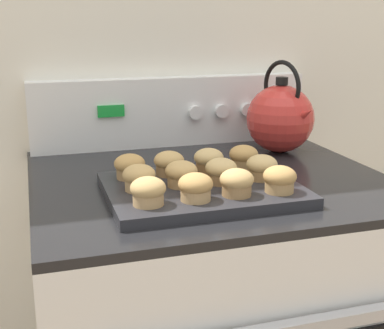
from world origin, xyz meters
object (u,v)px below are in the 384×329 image
muffin_r0_c3 (280,179)px  muffin_r1_c2 (221,171)px  muffin_r2_c2 (209,160)px  muffin_r2_c3 (244,157)px  muffin_r0_c0 (148,191)px  muffin_r2_c0 (130,166)px  muffin_r1_c0 (139,178)px  muffin_pan (202,190)px  muffin_r1_c3 (262,167)px  muffin_r1_c1 (181,174)px  muffin_r0_c1 (196,187)px  muffin_r0_c2 (237,182)px  muffin_r2_c1 (169,163)px  tea_kettle (281,117)px

muffin_r0_c3 → muffin_r1_c2: (-0.09, 0.09, 0.00)m
muffin_r0_c3 → muffin_r2_c2: same height
muffin_r2_c3 → muffin_r2_c2: bearing=-176.6°
muffin_r0_c0 → muffin_r0_c3: (0.26, -0.00, 0.00)m
muffin_r2_c0 → muffin_r1_c0: bearing=-88.2°
muffin_pan → muffin_r1_c3: bearing=-0.6°
muffin_pan → muffin_r2_c2: muffin_r2_c2 is taller
muffin_r1_c0 → muffin_r1_c1: 0.09m
muffin_r0_c1 → muffin_r1_c3: bearing=26.8°
muffin_r0_c2 → muffin_r2_c3: 0.19m
muffin_r0_c1 → muffin_r1_c2: same height
muffin_r1_c2 → muffin_r1_c3: size_ratio=1.00×
muffin_r1_c0 → muffin_r1_c1: size_ratio=1.00×
muffin_r2_c2 → muffin_r0_c1: bearing=-116.0°
muffin_r2_c1 → muffin_r0_c0: bearing=-116.1°
muffin_pan → muffin_r1_c0: size_ratio=5.93×
muffin_r2_c1 → muffin_r1_c2: bearing=-45.1°
muffin_pan → muffin_r1_c0: muffin_r1_c0 is taller
muffin_r1_c0 → muffin_r2_c3: bearing=19.0°
muffin_r0_c1 → muffin_r2_c2: (0.08, 0.17, 0.00)m
muffin_r0_c0 → muffin_r2_c3: (0.26, 0.17, 0.00)m
muffin_r1_c3 → muffin_r2_c0: same height
muffin_r1_c2 → muffin_r1_c1: bearing=177.4°
muffin_r0_c0 → muffin_r2_c0: 0.17m
muffin_r2_c1 → tea_kettle: (0.36, 0.19, 0.05)m
muffin_r0_c3 → muffin_r2_c1: same height
muffin_r0_c0 → muffin_r2_c3: size_ratio=1.00×
muffin_r0_c3 → muffin_r1_c3: bearing=88.7°
muffin_r1_c0 → muffin_r2_c0: bearing=91.8°
muffin_r0_c2 → tea_kettle: 0.45m
muffin_r0_c0 → muffin_r2_c2: same height
muffin_r0_c0 → muffin_r1_c1: 0.12m
muffin_r1_c1 → muffin_r2_c0: bearing=136.7°
muffin_r0_c0 → muffin_r1_c0: 0.09m
muffin_r2_c2 → muffin_r2_c3: (0.08, 0.00, 0.00)m
muffin_r1_c2 → muffin_r2_c2: same height
muffin_r1_c0 → muffin_r2_c2: (0.17, 0.08, 0.00)m
muffin_r0_c2 → muffin_r1_c2: same height
muffin_r0_c1 → muffin_r1_c1: size_ratio=1.00×
muffin_r1_c0 → muffin_r0_c0: bearing=-90.9°
muffin_r0_c0 → muffin_r0_c2: (0.17, 0.00, 0.00)m
muffin_pan → muffin_r1_c2: bearing=-3.0°
muffin_r0_c2 → muffin_r0_c3: size_ratio=1.00×
muffin_r1_c1 → muffin_r1_c2: bearing=-2.6°
muffin_r0_c0 → muffin_r2_c1: (0.08, 0.17, 0.00)m
muffin_r2_c2 → tea_kettle: (0.27, 0.19, 0.05)m
muffin_r0_c3 → muffin_r1_c1: 0.19m
muffin_pan → muffin_r2_c2: (0.04, 0.08, 0.04)m
muffin_r0_c0 → muffin_r0_c3: bearing=-0.6°
muffin_r1_c3 → tea_kettle: 0.33m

